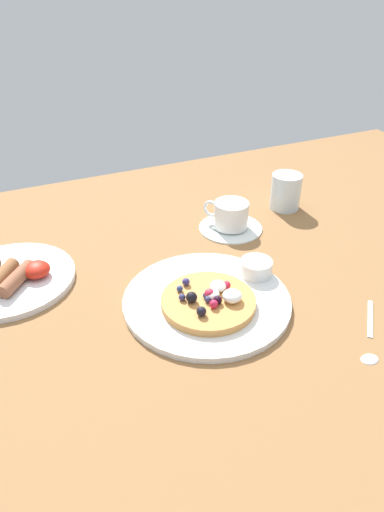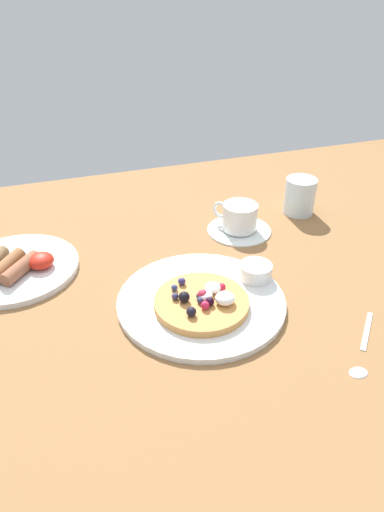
{
  "view_description": "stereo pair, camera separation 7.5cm",
  "coord_description": "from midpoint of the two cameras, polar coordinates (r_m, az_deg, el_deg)",
  "views": [
    {
      "loc": [
        -0.24,
        -0.62,
        0.49
      ],
      "look_at": [
        0.06,
        0.02,
        0.04
      ],
      "focal_mm": 32.17,
      "sensor_mm": 36.0,
      "label": 1
    },
    {
      "loc": [
        -0.17,
        -0.65,
        0.49
      ],
      "look_at": [
        0.06,
        0.02,
        0.04
      ],
      "focal_mm": 32.17,
      "sensor_mm": 36.0,
      "label": 2
    }
  ],
  "objects": [
    {
      "name": "ground_plane",
      "position": [
        0.84,
        -5.78,
        -4.9
      ],
      "size": [
        2.06,
        1.11,
        0.03
      ],
      "primitive_type": "cube",
      "color": "olive"
    },
    {
      "name": "pancake_plate",
      "position": [
        0.79,
        -0.89,
        -5.63
      ],
      "size": [
        0.29,
        0.29,
        0.01
      ],
      "primitive_type": "cylinder",
      "color": "white",
      "rests_on": "ground_plane"
    },
    {
      "name": "pancake_with_berries",
      "position": [
        0.76,
        -0.64,
        -5.65
      ],
      "size": [
        0.16,
        0.16,
        0.03
      ],
      "color": "#CA8945",
      "rests_on": "pancake_plate"
    },
    {
      "name": "syrup_ramekin",
      "position": [
        0.84,
        5.45,
        -1.49
      ],
      "size": [
        0.06,
        0.06,
        0.03
      ],
      "color": "white",
      "rests_on": "pancake_plate"
    },
    {
      "name": "breakfast_plate",
      "position": [
        0.92,
        -24.05,
        -2.72
      ],
      "size": [
        0.24,
        0.24,
        0.01
      ],
      "primitive_type": "cylinder",
      "color": "white",
      "rests_on": "ground_plane"
    },
    {
      "name": "fried_breakfast",
      "position": [
        0.89,
        -24.22,
        -2.35
      ],
      "size": [
        0.15,
        0.12,
        0.03
      ],
      "color": "brown",
      "rests_on": "breakfast_plate"
    },
    {
      "name": "coffee_saucer",
      "position": [
        1.01,
        2.7,
        3.53
      ],
      "size": [
        0.14,
        0.14,
        0.01
      ],
      "primitive_type": "cylinder",
      "color": "white",
      "rests_on": "ground_plane"
    },
    {
      "name": "coffee_cup",
      "position": [
        0.99,
        2.65,
        5.19
      ],
      "size": [
        0.08,
        0.09,
        0.06
      ],
      "color": "white",
      "rests_on": "coffee_saucer"
    },
    {
      "name": "teaspoon",
      "position": [
        0.75,
        18.63,
        -10.16
      ],
      "size": [
        0.12,
        0.12,
        0.01
      ],
      "color": "silver",
      "rests_on": "ground_plane"
    },
    {
      "name": "water_glass",
      "position": [
        1.1,
        9.66,
        7.86
      ],
      "size": [
        0.07,
        0.07,
        0.08
      ],
      "primitive_type": "cylinder",
      "color": "silver",
      "rests_on": "ground_plane"
    }
  ]
}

